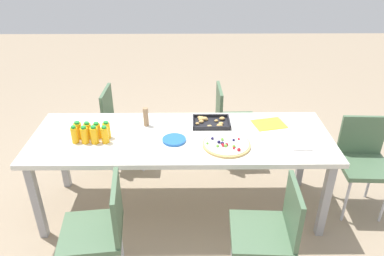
% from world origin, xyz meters
% --- Properties ---
extents(ground_plane, '(12.00, 12.00, 0.00)m').
position_xyz_m(ground_plane, '(0.00, 0.00, 0.00)').
color(ground_plane, gray).
extents(party_table, '(2.40, 0.82, 0.74)m').
position_xyz_m(party_table, '(0.00, 0.00, 0.68)').
color(party_table, silver).
rests_on(party_table, ground_plane).
extents(chair_far_right, '(0.41, 0.41, 0.83)m').
position_xyz_m(chair_far_right, '(0.48, 0.78, 0.50)').
color(chair_far_right, '#4C6B4C').
rests_on(chair_far_right, ground_plane).
extents(chair_near_left, '(0.44, 0.44, 0.83)m').
position_xyz_m(chair_near_left, '(-0.52, -0.75, 0.50)').
color(chair_near_left, '#4C6B4C').
rests_on(chair_near_left, ground_plane).
extents(chair_end, '(0.42, 0.42, 0.83)m').
position_xyz_m(chair_end, '(1.54, 0.05, 0.50)').
color(chair_end, '#4C6B4C').
rests_on(chair_end, ground_plane).
extents(chair_near_right, '(0.42, 0.42, 0.83)m').
position_xyz_m(chair_near_right, '(0.60, -0.78, 0.50)').
color(chair_near_right, '#4C6B4C').
rests_on(chair_near_right, ground_plane).
extents(chair_far_left, '(0.41, 0.41, 0.83)m').
position_xyz_m(chair_far_left, '(-0.63, 0.73, 0.50)').
color(chair_far_left, '#4C6B4C').
rests_on(chair_far_left, ground_plane).
extents(juice_bottle_0, '(0.05, 0.05, 0.14)m').
position_xyz_m(juice_bottle_0, '(-0.82, -0.09, 0.81)').
color(juice_bottle_0, '#FAAF14').
rests_on(juice_bottle_0, party_table).
extents(juice_bottle_1, '(0.06, 0.06, 0.14)m').
position_xyz_m(juice_bottle_1, '(-0.74, -0.10, 0.81)').
color(juice_bottle_1, '#FAAE14').
rests_on(juice_bottle_1, party_table).
extents(juice_bottle_2, '(0.06, 0.06, 0.15)m').
position_xyz_m(juice_bottle_2, '(-0.67, -0.10, 0.81)').
color(juice_bottle_2, '#F9AD14').
rests_on(juice_bottle_2, party_table).
extents(juice_bottle_3, '(0.06, 0.06, 0.14)m').
position_xyz_m(juice_bottle_3, '(-0.59, -0.10, 0.81)').
color(juice_bottle_3, '#FAAC14').
rests_on(juice_bottle_3, party_table).
extents(juice_bottle_4, '(0.06, 0.06, 0.14)m').
position_xyz_m(juice_bottle_4, '(-0.81, -0.02, 0.81)').
color(juice_bottle_4, '#FAAC14').
rests_on(juice_bottle_4, party_table).
extents(juice_bottle_5, '(0.06, 0.06, 0.14)m').
position_xyz_m(juice_bottle_5, '(-0.74, -0.03, 0.81)').
color(juice_bottle_5, '#F9AF14').
rests_on(juice_bottle_5, party_table).
extents(juice_bottle_6, '(0.06, 0.06, 0.13)m').
position_xyz_m(juice_bottle_6, '(-0.67, -0.02, 0.81)').
color(juice_bottle_6, '#F9AB14').
rests_on(juice_bottle_6, party_table).
extents(juice_bottle_7, '(0.06, 0.06, 0.14)m').
position_xyz_m(juice_bottle_7, '(-0.59, -0.02, 0.81)').
color(juice_bottle_7, '#F9AE14').
rests_on(juice_bottle_7, party_table).
extents(fruit_pizza, '(0.37, 0.37, 0.05)m').
position_xyz_m(fruit_pizza, '(0.35, -0.15, 0.76)').
color(fruit_pizza, tan).
rests_on(fruit_pizza, party_table).
extents(snack_tray, '(0.31, 0.23, 0.04)m').
position_xyz_m(snack_tray, '(0.24, 0.21, 0.76)').
color(snack_tray, black).
rests_on(snack_tray, party_table).
extents(plate_stack, '(0.19, 0.19, 0.02)m').
position_xyz_m(plate_stack, '(-0.06, -0.08, 0.75)').
color(plate_stack, blue).
rests_on(plate_stack, party_table).
extents(napkin_stack, '(0.15, 0.15, 0.02)m').
position_xyz_m(napkin_stack, '(0.91, -0.16, 0.75)').
color(napkin_stack, white).
rests_on(napkin_stack, party_table).
extents(cardboard_tube, '(0.04, 0.04, 0.16)m').
position_xyz_m(cardboard_tube, '(-0.30, 0.18, 0.83)').
color(cardboard_tube, '#9E7A56').
rests_on(cardboard_tube, party_table).
extents(paper_folder, '(0.30, 0.25, 0.01)m').
position_xyz_m(paper_folder, '(0.74, 0.19, 0.75)').
color(paper_folder, yellow).
rests_on(paper_folder, party_table).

